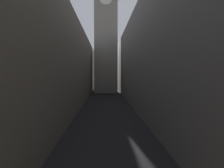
{
  "coord_description": "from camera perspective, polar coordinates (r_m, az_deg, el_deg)",
  "views": [
    {
      "loc": [
        -0.44,
        3.72,
        7.44
      ],
      "look_at": [
        0.0,
        15.68,
        6.79
      ],
      "focal_mm": 31.94,
      "sensor_mm": 36.0,
      "label": 1
    }
  ],
  "objects": [
    {
      "name": "building_block_right",
      "position": [
        48.18,
        13.76,
        6.34
      ],
      "size": [
        14.3,
        108.0,
        20.51
      ],
      "primitive_type": "cube",
      "color": "slate",
      "rests_on": "ground"
    },
    {
      "name": "building_block_left",
      "position": [
        47.83,
        -16.65,
        4.84
      ],
      "size": [
        13.82,
        108.0,
        18.03
      ],
      "primitive_type": "cube",
      "color": "#756B5B",
      "rests_on": "ground"
    },
    {
      "name": "clock_tower",
      "position": [
        82.02,
        -1.81,
        21.24
      ],
      "size": [
        9.5,
        9.5,
        63.28
      ],
      "color": "gray",
      "rests_on": "ground"
    },
    {
      "name": "ground_plane",
      "position": [
        44.9,
        -1.52,
        -6.46
      ],
      "size": [
        264.0,
        264.0,
        0.0
      ],
      "primitive_type": "plane",
      "color": "black"
    }
  ]
}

